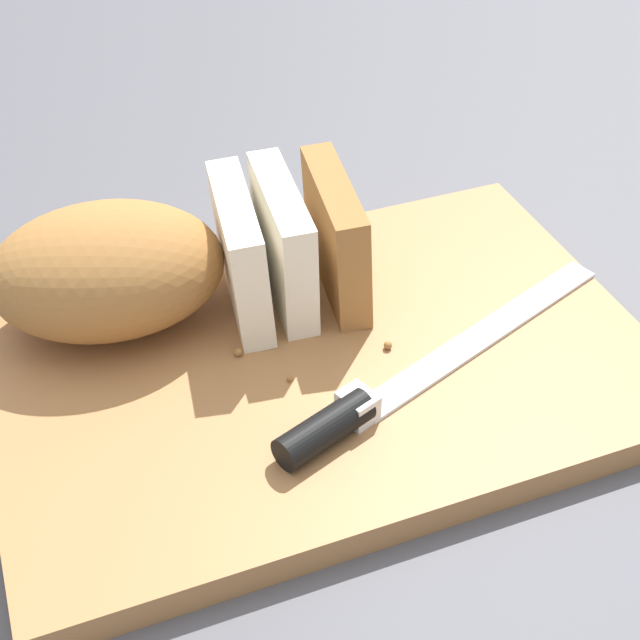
% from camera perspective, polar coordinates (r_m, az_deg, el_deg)
% --- Properties ---
extents(ground_plane, '(3.00, 3.00, 0.00)m').
position_cam_1_polar(ground_plane, '(0.67, -0.00, -3.45)').
color(ground_plane, '#4C4C51').
extents(cutting_board, '(0.46, 0.31, 0.02)m').
position_cam_1_polar(cutting_board, '(0.66, -0.00, -2.74)').
color(cutting_board, '#9E6B3D').
rests_on(cutting_board, ground_plane).
extents(bread_loaf, '(0.28, 0.15, 0.09)m').
position_cam_1_polar(bread_loaf, '(0.67, -9.59, 3.53)').
color(bread_loaf, '#996633').
rests_on(bread_loaf, cutting_board).
extents(bread_knife, '(0.29, 0.13, 0.02)m').
position_cam_1_polar(bread_knife, '(0.61, 3.40, -4.84)').
color(bread_knife, silver).
rests_on(bread_knife, cutting_board).
extents(crumb_near_knife, '(0.00, 0.00, 0.00)m').
position_cam_1_polar(crumb_near_knife, '(0.66, -3.46, -1.56)').
color(crumb_near_knife, '#996633').
rests_on(crumb_near_knife, cutting_board).
extents(crumb_near_loaf, '(0.00, 0.00, 0.00)m').
position_cam_1_polar(crumb_near_loaf, '(0.63, -1.88, -3.62)').
color(crumb_near_loaf, '#996633').
rests_on(crumb_near_loaf, cutting_board).
extents(crumb_stray_left, '(0.01, 0.01, 0.01)m').
position_cam_1_polar(crumb_stray_left, '(0.66, 4.18, -1.55)').
color(crumb_stray_left, '#996633').
rests_on(crumb_stray_left, cutting_board).
extents(crumb_stray_right, '(0.01, 0.01, 0.01)m').
position_cam_1_polar(crumb_stray_right, '(0.65, -5.04, -1.96)').
color(crumb_stray_right, '#996633').
rests_on(crumb_stray_right, cutting_board).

